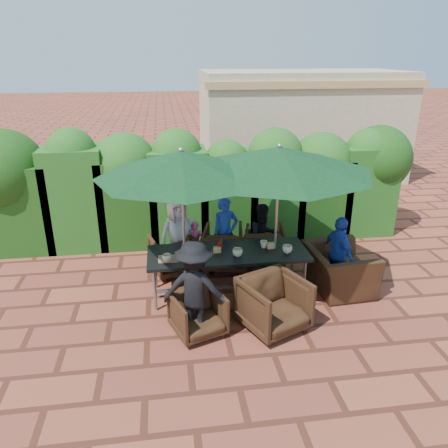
{
  "coord_description": "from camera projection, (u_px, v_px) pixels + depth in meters",
  "views": [
    {
      "loc": [
        -0.75,
        -6.25,
        3.73
      ],
      "look_at": [
        0.18,
        0.4,
        1.07
      ],
      "focal_mm": 35.0,
      "sensor_mm": 36.0,
      "label": 1
    }
  ],
  "objects": [
    {
      "name": "ground",
      "position": [
        217.0,
        293.0,
        7.23
      ],
      "size": [
        80.0,
        80.0,
        0.0
      ],
      "primitive_type": "plane",
      "color": "brown",
      "rests_on": "ground"
    },
    {
      "name": "dining_table",
      "position": [
        228.0,
        256.0,
        6.98
      ],
      "size": [
        2.55,
        0.9,
        0.75
      ],
      "color": "black",
      "rests_on": "ground"
    },
    {
      "name": "umbrella_left",
      "position": [
        181.0,
        164.0,
        6.29
      ],
      "size": [
        2.56,
        2.56,
        2.46
      ],
      "color": "gray",
      "rests_on": "ground"
    },
    {
      "name": "umbrella_right",
      "position": [
        279.0,
        159.0,
        6.56
      ],
      "size": [
        2.91,
        2.91,
        2.46
      ],
      "color": "gray",
      "rests_on": "ground"
    },
    {
      "name": "chair_far_left",
      "position": [
        173.0,
        253.0,
        7.81
      ],
      "size": [
        0.89,
        0.85,
        0.75
      ],
      "primitive_type": "imported",
      "rotation": [
        0.0,
        0.0,
        3.42
      ],
      "color": "black",
      "rests_on": "ground"
    },
    {
      "name": "chair_far_mid",
      "position": [
        226.0,
        246.0,
        7.96
      ],
      "size": [
        0.97,
        0.93,
        0.84
      ],
      "primitive_type": "imported",
      "rotation": [
        0.0,
        0.0,
        2.9
      ],
      "color": "black",
      "rests_on": "ground"
    },
    {
      "name": "chair_far_right",
      "position": [
        261.0,
        245.0,
        8.0
      ],
      "size": [
        0.94,
        0.9,
        0.85
      ],
      "primitive_type": "imported",
      "rotation": [
        0.0,
        0.0,
        2.98
      ],
      "color": "black",
      "rests_on": "ground"
    },
    {
      "name": "chair_near_left",
      "position": [
        198.0,
        312.0,
        6.09
      ],
      "size": [
        0.84,
        0.82,
        0.69
      ],
      "primitive_type": "imported",
      "rotation": [
        0.0,
        0.0,
        0.35
      ],
      "color": "black",
      "rests_on": "ground"
    },
    {
      "name": "chair_near_right",
      "position": [
        274.0,
        302.0,
        6.18
      ],
      "size": [
        1.08,
        1.05,
        0.86
      ],
      "primitive_type": "imported",
      "rotation": [
        0.0,
        0.0,
        0.42
      ],
      "color": "black",
      "rests_on": "ground"
    },
    {
      "name": "chair_end_right",
      "position": [
        339.0,
        262.0,
        7.19
      ],
      "size": [
        0.8,
        1.16,
        0.98
      ],
      "primitive_type": "imported",
      "rotation": [
        0.0,
        0.0,
        1.63
      ],
      "color": "black",
      "rests_on": "ground"
    },
    {
      "name": "adult_far_left",
      "position": [
        178.0,
        235.0,
        7.7
      ],
      "size": [
        0.8,
        0.65,
        1.41
      ],
      "primitive_type": "imported",
      "rotation": [
        0.0,
        0.0,
        0.41
      ],
      "color": "silver",
      "rests_on": "ground"
    },
    {
      "name": "adult_far_mid",
      "position": [
        225.0,
        233.0,
        7.89
      ],
      "size": [
        0.56,
        0.49,
        1.34
      ],
      "primitive_type": "imported",
      "rotation": [
        0.0,
        0.0,
        0.23
      ],
      "color": "#1F40AA",
      "rests_on": "ground"
    },
    {
      "name": "adult_far_right",
      "position": [
        263.0,
        236.0,
        7.91
      ],
      "size": [
        0.65,
        0.49,
        1.21
      ],
      "primitive_type": "imported",
      "rotation": [
        0.0,
        0.0,
        0.25
      ],
      "color": "black",
      "rests_on": "ground"
    },
    {
      "name": "adult_near_left",
      "position": [
        195.0,
        289.0,
        5.95
      ],
      "size": [
        0.98,
        0.65,
        1.41
      ],
      "primitive_type": "imported",
      "rotation": [
        0.0,
        0.0,
        2.86
      ],
      "color": "black",
      "rests_on": "ground"
    },
    {
      "name": "adult_end_right",
      "position": [
        339.0,
        254.0,
        7.17
      ],
      "size": [
        0.53,
        0.81,
        1.27
      ],
      "primitive_type": "imported",
      "rotation": [
        0.0,
        0.0,
        1.8
      ],
      "color": "#1F40AA",
      "rests_on": "ground"
    },
    {
      "name": "child_left",
      "position": [
        195.0,
        245.0,
        7.92
      ],
      "size": [
        0.38,
        0.33,
        0.91
      ],
      "primitive_type": "imported",
      "rotation": [
        0.0,
        0.0,
        -0.23
      ],
      "color": "#EF548D",
      "rests_on": "ground"
    },
    {
      "name": "child_right",
      "position": [
        248.0,
        247.0,
        8.06
      ],
      "size": [
        0.29,
        0.25,
        0.74
      ],
      "primitive_type": "imported",
      "rotation": [
        0.0,
        0.0,
        -0.15
      ],
      "color": "#7C499E",
      "rests_on": "ground"
    },
    {
      "name": "pedestrian_a",
      "position": [
        254.0,
        177.0,
        11.03
      ],
      "size": [
        1.49,
        1.15,
        1.53
      ],
      "primitive_type": "imported",
      "rotation": [
        0.0,
        0.0,
        2.62
      ],
      "color": "#2A8624",
      "rests_on": "ground"
    },
    {
      "name": "pedestrian_b",
      "position": [
        301.0,
        172.0,
        11.2
      ],
      "size": [
        0.94,
        0.79,
        1.67
      ],
      "primitive_type": "imported",
      "rotation": [
        0.0,
        0.0,
        3.59
      ],
      "color": "#EF548D",
      "rests_on": "ground"
    },
    {
      "name": "pedestrian_c",
      "position": [
        316.0,
        172.0,
        11.17
      ],
      "size": [
        1.21,
        0.99,
        1.73
      ],
      "primitive_type": "imported",
      "rotation": [
        0.0,
        0.0,
        2.62
      ],
      "color": "gray",
      "rests_on": "ground"
    },
    {
      "name": "cup_a",
      "position": [
        167.0,
        258.0,
        6.63
      ],
      "size": [
        0.14,
        0.14,
        0.11
      ],
      "primitive_type": "imported",
      "color": "beige",
      "rests_on": "dining_table"
    },
    {
      "name": "cup_b",
      "position": [
        187.0,
        247.0,
        6.95
      ],
      "size": [
        0.15,
        0.15,
        0.14
      ],
      "primitive_type": "imported",
      "color": "beige",
      "rests_on": "dining_table"
    },
    {
      "name": "cup_c",
      "position": [
        238.0,
        252.0,
        6.8
      ],
      "size": [
        0.16,
        0.16,
        0.12
      ],
      "primitive_type": "imported",
      "color": "beige",
      "rests_on": "dining_table"
    },
    {
      "name": "cup_d",
      "position": [
        264.0,
        244.0,
        7.1
      ],
      "size": [
        0.12,
        0.12,
        0.12
      ],
      "primitive_type": "imported",
      "color": "beige",
      "rests_on": "dining_table"
    },
    {
      "name": "cup_e",
      "position": [
        287.0,
        249.0,
        6.91
      ],
      "size": [
        0.16,
        0.16,
        0.13
      ],
      "primitive_type": "imported",
      "color": "beige",
      "rests_on": "dining_table"
    },
    {
      "name": "ketchup_bottle",
      "position": [
        219.0,
        247.0,
        6.92
      ],
      "size": [
        0.04,
        0.04,
        0.17
      ],
      "primitive_type": "cylinder",
      "color": "#B20C0A",
      "rests_on": "dining_table"
    },
    {
      "name": "sauce_bottle",
      "position": [
        221.0,
        244.0,
        7.03
      ],
      "size": [
        0.04,
        0.04,
        0.17
      ],
      "primitive_type": "cylinder",
      "color": "#4C230C",
      "rests_on": "dining_table"
    },
    {
      "name": "serving_tray",
      "position": [
        170.0,
        259.0,
        6.71
      ],
      "size": [
        0.35,
        0.25,
        0.02
      ],
      "primitive_type": "cube",
      "color": "#9A6F4A",
      "rests_on": "dining_table"
    },
    {
      "name": "number_block_left",
      "position": [
        217.0,
        250.0,
        6.92
      ],
      "size": [
        0.12,
        0.06,
        0.1
      ],
      "primitive_type": "cube",
      "color": "#DBAF70",
      "rests_on": "dining_table"
    },
    {
      "name": "number_block_right",
      "position": [
        271.0,
        245.0,
        7.07
      ],
      "size": [
        0.12,
        0.06,
        0.1
      ],
      "primitive_type": "cube",
      "color": "#DBAF70",
      "rests_on": "dining_table"
    },
    {
      "name": "hedge_wall",
      "position": [
        197.0,
        180.0,
        8.87
      ],
      "size": [
        9.1,
        1.6,
        2.41
      ],
      "color": "#10340E",
      "rests_on": "ground"
    },
    {
      "name": "building",
      "position": [
        300.0,
        125.0,
        13.52
      ],
      "size": [
        6.2,
        3.08,
        3.2
      ],
      "color": "beige",
      "rests_on": "ground"
    }
  ]
}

